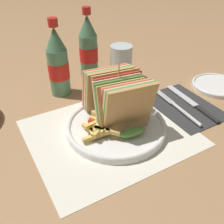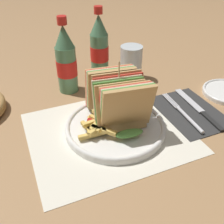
{
  "view_description": "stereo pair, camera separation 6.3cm",
  "coord_description": "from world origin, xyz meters",
  "px_view_note": "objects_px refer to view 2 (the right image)",
  "views": [
    {
      "loc": [
        -0.27,
        -0.44,
        0.4
      ],
      "look_at": [
        -0.01,
        0.01,
        0.04
      ],
      "focal_mm": 42.0,
      "sensor_mm": 36.0,
      "label": 1
    },
    {
      "loc": [
        -0.21,
        -0.47,
        0.4
      ],
      "look_at": [
        -0.01,
        0.01,
        0.04
      ],
      "focal_mm": 42.0,
      "sensor_mm": 36.0,
      "label": 2
    }
  ],
  "objects_px": {
    "knife": "(198,108)",
    "coke_bottle_near": "(66,61)",
    "plate_main": "(115,126)",
    "glass_near": "(131,63)",
    "coke_bottle_far": "(99,47)",
    "club_sandwich": "(118,99)",
    "fork": "(185,115)"
  },
  "relations": [
    {
      "from": "knife",
      "to": "coke_bottle_near",
      "type": "relative_size",
      "value": 0.95
    },
    {
      "from": "plate_main",
      "to": "glass_near",
      "type": "bearing_deg",
      "value": 56.02
    },
    {
      "from": "knife",
      "to": "coke_bottle_far",
      "type": "distance_m",
      "value": 0.36
    },
    {
      "from": "club_sandwich",
      "to": "coke_bottle_near",
      "type": "relative_size",
      "value": 0.86
    },
    {
      "from": "fork",
      "to": "coke_bottle_near",
      "type": "xyz_separation_m",
      "value": [
        -0.24,
        0.26,
        0.09
      ]
    },
    {
      "from": "club_sandwich",
      "to": "glass_near",
      "type": "height_order",
      "value": "club_sandwich"
    },
    {
      "from": "coke_bottle_near",
      "to": "plate_main",
      "type": "bearing_deg",
      "value": -77.65
    },
    {
      "from": "fork",
      "to": "coke_bottle_far",
      "type": "relative_size",
      "value": 0.86
    },
    {
      "from": "plate_main",
      "to": "coke_bottle_near",
      "type": "relative_size",
      "value": 1.11
    },
    {
      "from": "club_sandwich",
      "to": "fork",
      "type": "height_order",
      "value": "club_sandwich"
    },
    {
      "from": "club_sandwich",
      "to": "knife",
      "type": "xyz_separation_m",
      "value": [
        0.23,
        -0.03,
        -0.07
      ]
    },
    {
      "from": "fork",
      "to": "coke_bottle_far",
      "type": "bearing_deg",
      "value": 113.08
    },
    {
      "from": "fork",
      "to": "club_sandwich",
      "type": "bearing_deg",
      "value": 169.91
    },
    {
      "from": "knife",
      "to": "coke_bottle_near",
      "type": "height_order",
      "value": "coke_bottle_near"
    },
    {
      "from": "coke_bottle_far",
      "to": "glass_near",
      "type": "height_order",
      "value": "coke_bottle_far"
    },
    {
      "from": "coke_bottle_near",
      "to": "coke_bottle_far",
      "type": "distance_m",
      "value": 0.14
    },
    {
      "from": "fork",
      "to": "coke_bottle_near",
      "type": "distance_m",
      "value": 0.36
    },
    {
      "from": "plate_main",
      "to": "club_sandwich",
      "type": "distance_m",
      "value": 0.07
    },
    {
      "from": "plate_main",
      "to": "knife",
      "type": "distance_m",
      "value": 0.24
    },
    {
      "from": "fork",
      "to": "knife",
      "type": "relative_size",
      "value": 0.9
    },
    {
      "from": "plate_main",
      "to": "fork",
      "type": "relative_size",
      "value": 1.29
    },
    {
      "from": "plate_main",
      "to": "coke_bottle_far",
      "type": "distance_m",
      "value": 0.32
    },
    {
      "from": "knife",
      "to": "coke_bottle_far",
      "type": "height_order",
      "value": "coke_bottle_far"
    },
    {
      "from": "club_sandwich",
      "to": "glass_near",
      "type": "bearing_deg",
      "value": 56.56
    },
    {
      "from": "plate_main",
      "to": "coke_bottle_far",
      "type": "xyz_separation_m",
      "value": [
        0.07,
        0.3,
        0.08
      ]
    },
    {
      "from": "knife",
      "to": "club_sandwich",
      "type": "bearing_deg",
      "value": 177.01
    },
    {
      "from": "fork",
      "to": "knife",
      "type": "xyz_separation_m",
      "value": [
        0.05,
        0.02,
        -0.0
      ]
    },
    {
      "from": "club_sandwich",
      "to": "knife",
      "type": "distance_m",
      "value": 0.24
    },
    {
      "from": "club_sandwich",
      "to": "coke_bottle_far",
      "type": "xyz_separation_m",
      "value": [
        0.06,
        0.28,
        0.02
      ]
    },
    {
      "from": "club_sandwich",
      "to": "coke_bottle_far",
      "type": "distance_m",
      "value": 0.29
    },
    {
      "from": "coke_bottle_far",
      "to": "glass_near",
      "type": "distance_m",
      "value": 0.11
    },
    {
      "from": "fork",
      "to": "glass_near",
      "type": "height_order",
      "value": "glass_near"
    }
  ]
}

